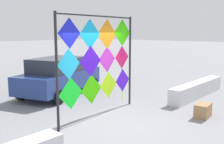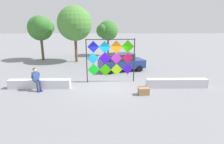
% 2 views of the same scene
% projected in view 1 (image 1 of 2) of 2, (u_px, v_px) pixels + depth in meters
% --- Properties ---
extents(ground, '(120.00, 120.00, 0.00)m').
position_uv_depth(ground, '(116.00, 122.00, 7.54)').
color(ground, gray).
extents(plaza_ledge_right, '(3.90, 0.45, 0.58)m').
position_uv_depth(plaza_ledge_right, '(197.00, 89.00, 10.46)').
color(plaza_ledge_right, silver).
rests_on(plaza_ledge_right, ground).
extents(kite_display_rack, '(3.34, 0.27, 3.02)m').
position_uv_depth(kite_display_rack, '(99.00, 57.00, 7.86)').
color(kite_display_rack, '#232328').
rests_on(kite_display_rack, ground).
extents(parked_car, '(4.18, 2.72, 1.50)m').
position_uv_depth(parked_car, '(59.00, 76.00, 10.74)').
color(parked_car, navy).
rests_on(parked_car, ground).
extents(cardboard_box_large, '(0.66, 0.45, 0.41)m').
position_uv_depth(cardboard_box_large, '(203.00, 110.00, 7.96)').
color(cardboard_box_large, '#9E754C').
rests_on(cardboard_box_large, ground).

